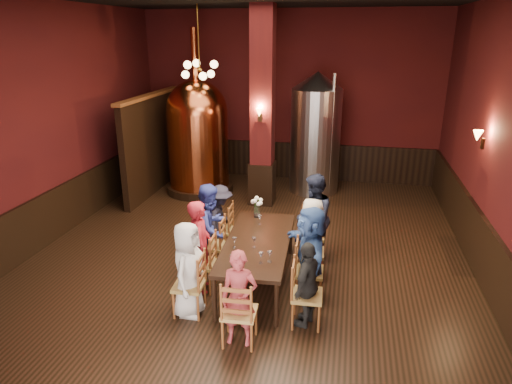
% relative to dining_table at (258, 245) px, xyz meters
% --- Properties ---
extents(room, '(10.00, 10.02, 4.50)m').
position_rel_dining_table_xyz_m(room, '(-0.35, 0.92, 1.56)').
color(room, black).
rests_on(room, ground).
extents(wainscot_right, '(0.08, 9.90, 1.00)m').
position_rel_dining_table_xyz_m(wainscot_right, '(3.61, 0.92, -0.19)').
color(wainscot_right, black).
rests_on(wainscot_right, ground).
extents(wainscot_back, '(7.90, 0.08, 1.00)m').
position_rel_dining_table_xyz_m(wainscot_back, '(-0.35, 5.88, -0.19)').
color(wainscot_back, black).
rests_on(wainscot_back, ground).
extents(wainscot_left, '(0.08, 9.90, 1.00)m').
position_rel_dining_table_xyz_m(wainscot_left, '(-4.31, 0.92, -0.19)').
color(wainscot_left, black).
rests_on(wainscot_left, ground).
extents(column, '(0.58, 0.58, 4.50)m').
position_rel_dining_table_xyz_m(column, '(-0.65, 3.72, 1.56)').
color(column, '#440F0E').
rests_on(column, ground).
extents(partition, '(0.22, 3.50, 2.40)m').
position_rel_dining_table_xyz_m(partition, '(-3.55, 4.12, 0.51)').
color(partition, black).
rests_on(partition, ground).
extents(pendant_cluster, '(0.90, 0.90, 1.70)m').
position_rel_dining_table_xyz_m(pendant_cluster, '(-2.15, 3.82, 2.41)').
color(pendant_cluster, '#A57226').
rests_on(pendant_cluster, room).
extents(sconce_wall, '(0.20, 0.20, 0.36)m').
position_rel_dining_table_xyz_m(sconce_wall, '(3.55, 1.72, 1.51)').
color(sconce_wall, black).
rests_on(sconce_wall, room).
extents(sconce_column, '(0.20, 0.20, 0.36)m').
position_rel_dining_table_xyz_m(sconce_column, '(-0.65, 3.42, 1.51)').
color(sconce_column, black).
rests_on(sconce_column, column).
extents(dining_table, '(1.12, 2.45, 0.75)m').
position_rel_dining_table_xyz_m(dining_table, '(0.00, 0.00, 0.00)').
color(dining_table, black).
rests_on(dining_table, ground).
extents(chair_0, '(0.48, 0.48, 0.92)m').
position_rel_dining_table_xyz_m(chair_0, '(-0.80, -1.04, -0.23)').
color(chair_0, brown).
rests_on(chair_0, ground).
extents(person_0, '(0.48, 0.71, 1.42)m').
position_rel_dining_table_xyz_m(person_0, '(-0.80, -1.04, 0.02)').
color(person_0, silver).
rests_on(person_0, ground).
extents(chair_1, '(0.48, 0.48, 0.92)m').
position_rel_dining_table_xyz_m(chair_1, '(-0.83, -0.37, -0.23)').
color(chair_1, brown).
rests_on(chair_1, ground).
extents(person_1, '(0.51, 0.63, 1.51)m').
position_rel_dining_table_xyz_m(person_1, '(-0.83, -0.37, 0.07)').
color(person_1, '#A61C29').
rests_on(person_1, ground).
extents(chair_2, '(0.48, 0.48, 0.92)m').
position_rel_dining_table_xyz_m(chair_2, '(-0.87, 0.29, -0.23)').
color(chair_2, brown).
rests_on(chair_2, ground).
extents(person_2, '(0.53, 0.82, 1.55)m').
position_rel_dining_table_xyz_m(person_2, '(-0.87, 0.29, 0.09)').
color(person_2, navy).
rests_on(person_2, ground).
extents(chair_3, '(0.48, 0.48, 0.92)m').
position_rel_dining_table_xyz_m(chair_3, '(-0.90, 0.96, -0.23)').
color(chair_3, brown).
rests_on(chair_3, ground).
extents(person_3, '(0.52, 0.86, 1.31)m').
position_rel_dining_table_xyz_m(person_3, '(-0.90, 0.96, -0.03)').
color(person_3, black).
rests_on(person_3, ground).
extents(chair_4, '(0.48, 0.48, 0.92)m').
position_rel_dining_table_xyz_m(chair_4, '(0.90, -0.96, -0.23)').
color(chair_4, brown).
rests_on(chair_4, ground).
extents(person_4, '(0.52, 0.80, 1.26)m').
position_rel_dining_table_xyz_m(person_4, '(0.90, -0.96, -0.06)').
color(person_4, black).
rests_on(person_4, ground).
extents(chair_5, '(0.48, 0.48, 0.92)m').
position_rel_dining_table_xyz_m(chair_5, '(0.87, -0.29, -0.23)').
color(chair_5, brown).
rests_on(chair_5, ground).
extents(person_5, '(0.89, 1.47, 1.51)m').
position_rel_dining_table_xyz_m(person_5, '(0.87, -0.29, 0.07)').
color(person_5, '#305092').
rests_on(person_5, ground).
extents(chair_6, '(0.48, 0.48, 0.92)m').
position_rel_dining_table_xyz_m(chair_6, '(0.83, 0.37, -0.23)').
color(chair_6, brown).
rests_on(chair_6, ground).
extents(person_6, '(0.60, 0.77, 1.39)m').
position_rel_dining_table_xyz_m(person_6, '(0.83, 0.37, 0.01)').
color(person_6, '#BBB3A5').
rests_on(person_6, ground).
extents(chair_7, '(0.48, 0.48, 0.92)m').
position_rel_dining_table_xyz_m(chair_7, '(0.80, 1.04, -0.23)').
color(chair_7, brown).
rests_on(chair_7, ground).
extents(person_7, '(0.44, 0.80, 1.59)m').
position_rel_dining_table_xyz_m(person_7, '(0.80, 1.04, 0.11)').
color(person_7, '#1A1F35').
rests_on(person_7, ground).
extents(chair_8, '(0.48, 0.48, 0.92)m').
position_rel_dining_table_xyz_m(chair_8, '(0.08, -1.55, -0.23)').
color(chair_8, brown).
rests_on(chair_8, ground).
extents(person_8, '(0.50, 0.34, 1.32)m').
position_rel_dining_table_xyz_m(person_8, '(0.08, -1.55, -0.03)').
color(person_8, '#A0353B').
rests_on(person_8, ground).
extents(copper_kettle, '(1.81, 1.81, 4.02)m').
position_rel_dining_table_xyz_m(copper_kettle, '(-2.40, 4.22, 0.78)').
color(copper_kettle, black).
rests_on(copper_kettle, ground).
extents(steel_vessel, '(1.61, 1.61, 3.02)m').
position_rel_dining_table_xyz_m(steel_vessel, '(0.49, 4.89, 0.82)').
color(steel_vessel, '#B2B2B7').
rests_on(steel_vessel, ground).
extents(rose_vase, '(0.22, 0.22, 0.38)m').
position_rel_dining_table_xyz_m(rose_vase, '(-0.22, 0.99, 0.31)').
color(rose_vase, white).
rests_on(rose_vase, dining_table).
extents(wine_glass_0, '(0.07, 0.07, 0.17)m').
position_rel_dining_table_xyz_m(wine_glass_0, '(-0.01, -0.24, 0.15)').
color(wine_glass_0, white).
rests_on(wine_glass_0, dining_table).
extents(wine_glass_1, '(0.07, 0.07, 0.17)m').
position_rel_dining_table_xyz_m(wine_glass_1, '(0.20, -0.71, 0.15)').
color(wine_glass_1, white).
rests_on(wine_glass_1, dining_table).
extents(wine_glass_2, '(0.07, 0.07, 0.17)m').
position_rel_dining_table_xyz_m(wine_glass_2, '(-0.19, -0.88, 0.15)').
color(wine_glass_2, white).
rests_on(wine_glass_2, dining_table).
extents(wine_glass_3, '(0.07, 0.07, 0.17)m').
position_rel_dining_table_xyz_m(wine_glass_3, '(0.31, -0.65, 0.15)').
color(wine_glass_3, white).
rests_on(wine_glass_3, dining_table).
extents(wine_glass_4, '(0.07, 0.07, 0.17)m').
position_rel_dining_table_xyz_m(wine_glass_4, '(-0.11, -0.99, 0.15)').
color(wine_glass_4, white).
rests_on(wine_glass_4, dining_table).
extents(wine_glass_5, '(0.07, 0.07, 0.17)m').
position_rel_dining_table_xyz_m(wine_glass_5, '(-0.10, 0.67, 0.15)').
color(wine_glass_5, white).
rests_on(wine_glass_5, dining_table).
extents(wine_glass_6, '(0.07, 0.07, 0.17)m').
position_rel_dining_table_xyz_m(wine_glass_6, '(-0.30, -0.30, 0.15)').
color(wine_glass_6, white).
rests_on(wine_glass_6, dining_table).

